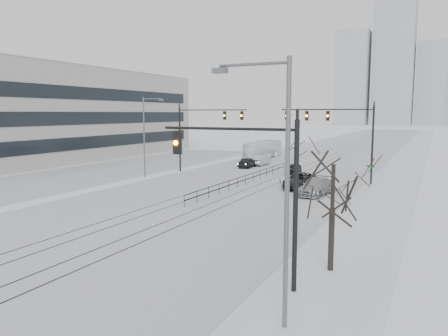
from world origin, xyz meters
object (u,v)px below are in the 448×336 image
Objects in this scene: traffic_mast_near at (257,180)px; sedan_nb_far at (294,169)px; sedan_nb_right at (316,187)px; sedan_sb_inner at (247,162)px; box_truck at (263,149)px; bare_tree at (333,176)px; sedan_sb_outer at (261,160)px; sedan_nb_front at (300,181)px.

traffic_mast_near reaches higher than sedan_nb_far.
sedan_sb_inner is at bearing 137.46° from sedan_nb_right.
box_truck is at bearing 126.46° from sedan_nb_right.
traffic_mast_near is at bearing -75.04° from sedan_nb_right.
bare_tree reaches higher than sedan_sb_outer.
bare_tree is 19.73m from sedan_nb_right.
sedan_nb_front is 1.48× the size of sedan_nb_far.
traffic_mast_near is at bearing 114.06° from box_truck.
sedan_nb_front is at bearing 109.79° from bare_tree.
sedan_sb_outer is 0.82× the size of sedan_nb_front.
box_truck is at bearing 114.43° from bare_tree.
traffic_mast_near is 1.58× the size of sedan_sb_outer.
sedan_nb_right is (13.14, -15.45, 0.05)m from sedan_sb_inner.
sedan_nb_right is at bearing 97.88° from traffic_mast_near.
bare_tree reaches higher than sedan_nb_far.
sedan_nb_far is (7.34, -3.05, -0.07)m from sedan_sb_inner.
traffic_mast_near reaches higher than sedan_sb_outer.
sedan_nb_front is at bearing 128.53° from sedan_sb_inner.
traffic_mast_near is 0.69× the size of box_truck.
sedan_sb_outer is at bearing 130.92° from sedan_nb_right.
sedan_nb_right is at bearing 128.37° from sedan_sb_inner.
traffic_mast_near is 1.93× the size of sedan_nb_far.
bare_tree reaches higher than sedan_nb_right.
box_truck reaches higher than sedan_nb_right.
bare_tree is 0.60× the size of box_truck.
sedan_nb_front reaches higher than sedan_nb_right.
sedan_nb_front is at bearing 102.21° from traffic_mast_near.
sedan_nb_far is (-11.20, 30.99, -3.87)m from bare_tree.
bare_tree reaches higher than sedan_nb_front.
sedan_sb_inner is at bearing 78.89° from sedan_sb_outer.
sedan_nb_front is at bearing 121.47° from box_truck.
sedan_nb_right is at bearing 106.20° from bare_tree.
traffic_mast_near is 40.59m from sedan_sb_inner.
sedan_sb_outer is (0.67, 3.15, 0.04)m from sedan_sb_inner.
bare_tree reaches higher than box_truck.
bare_tree is at bearing -66.72° from sedan_nb_right.
bare_tree is 1.38× the size of sedan_sb_outer.
sedan_nb_right is 13.69m from sedan_nb_far.
traffic_mast_near is at bearing 111.89° from sedan_sb_outer.
sedan_nb_far is at bearing 137.95° from sedan_sb_outer.
sedan_nb_right is at bearing -70.56° from sedan_nb_far.
traffic_mast_near reaches higher than sedan_nb_right.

